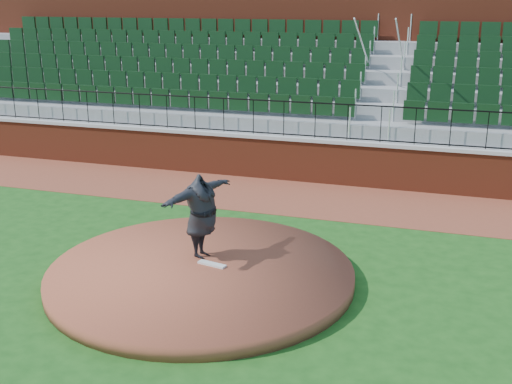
# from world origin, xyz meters

# --- Properties ---
(ground) EXTENTS (90.00, 90.00, 0.00)m
(ground) POSITION_xyz_m (0.00, 0.00, 0.00)
(ground) COLOR #174A15
(ground) RESTS_ON ground
(warning_track) EXTENTS (34.00, 3.20, 0.01)m
(warning_track) POSITION_xyz_m (0.00, 5.40, 0.01)
(warning_track) COLOR brown
(warning_track) RESTS_ON ground
(field_wall) EXTENTS (34.00, 0.35, 1.20)m
(field_wall) POSITION_xyz_m (0.00, 7.00, 0.60)
(field_wall) COLOR maroon
(field_wall) RESTS_ON ground
(wall_cap) EXTENTS (34.00, 0.45, 0.10)m
(wall_cap) POSITION_xyz_m (0.00, 7.00, 1.25)
(wall_cap) COLOR #B7B7B7
(wall_cap) RESTS_ON field_wall
(wall_railing) EXTENTS (34.00, 0.05, 1.00)m
(wall_railing) POSITION_xyz_m (0.00, 7.00, 1.80)
(wall_railing) COLOR black
(wall_railing) RESTS_ON wall_cap
(seating_stands) EXTENTS (34.00, 5.10, 4.60)m
(seating_stands) POSITION_xyz_m (0.00, 9.72, 2.30)
(seating_stands) COLOR gray
(seating_stands) RESTS_ON ground
(concourse_wall) EXTENTS (34.00, 0.50, 5.50)m
(concourse_wall) POSITION_xyz_m (0.00, 12.52, 2.75)
(concourse_wall) COLOR maroon
(concourse_wall) RESTS_ON ground
(pitchers_mound) EXTENTS (5.79, 5.79, 0.25)m
(pitchers_mound) POSITION_xyz_m (-0.55, -0.21, 0.12)
(pitchers_mound) COLOR brown
(pitchers_mound) RESTS_ON ground
(pitching_rubber) EXTENTS (0.59, 0.26, 0.04)m
(pitching_rubber) POSITION_xyz_m (-0.39, -0.04, 0.27)
(pitching_rubber) COLOR silver
(pitching_rubber) RESTS_ON pitchers_mound
(pitcher) EXTENTS (1.07, 2.15, 1.69)m
(pitcher) POSITION_xyz_m (-0.73, 0.30, 1.09)
(pitcher) COLOR black
(pitcher) RESTS_ON pitchers_mound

